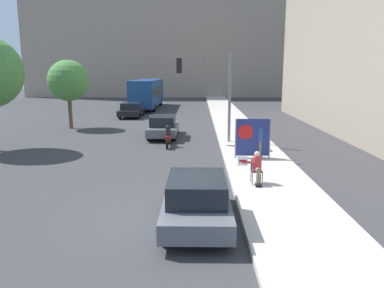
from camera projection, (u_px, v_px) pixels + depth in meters
The scene contains 13 objects.
ground_plane at pixel (183, 223), 10.62m from camera, with size 160.00×160.00×0.00m, color #38383A.
sidewalk_curb at pixel (239, 134), 25.27m from camera, with size 3.11×90.00×0.17m, color #B7B2A8.
building_backdrop_far at pixel (184, 23), 64.32m from camera, with size 52.00×12.00×24.85m.
seated_protester at pixel (257, 167), 13.66m from camera, with size 0.91×0.77×1.19m.
pedestrian_behind at pixel (260, 140), 17.80m from camera, with size 0.34×0.34×1.66m.
protest_banner at pixel (252, 137), 17.67m from camera, with size 1.67×0.06×1.87m.
traffic_light_pole at pixel (210, 82), 21.36m from camera, with size 3.12×2.89×5.08m.
parked_car_curbside at pixel (197, 200), 10.46m from camera, with size 1.83×4.11×1.38m.
car_on_road_nearest at pixel (163, 126), 24.33m from camera, with size 1.78×4.53×1.41m.
car_on_road_midblock at pixel (132, 110), 34.88m from camera, with size 1.90×4.44×1.36m.
city_bus_on_road at pixel (148, 92), 42.96m from camera, with size 2.55×11.73×3.27m.
motorcycle_on_road at pixel (168, 137), 21.29m from camera, with size 0.28×2.05×1.23m.
street_tree_midblock at pixel (68, 81), 27.53m from camera, with size 3.01×3.01×5.06m.
Camera 1 is at (0.44, -9.99, 4.24)m, focal length 35.00 mm.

